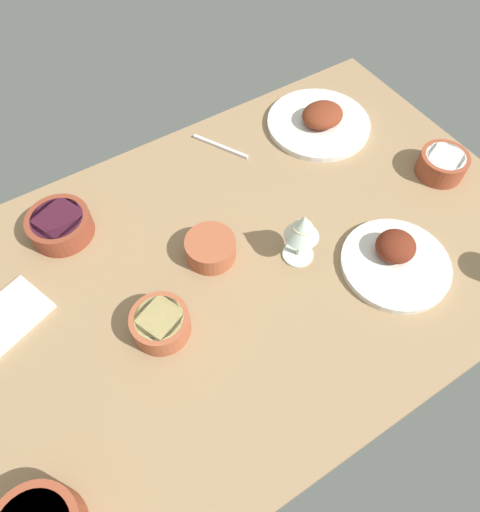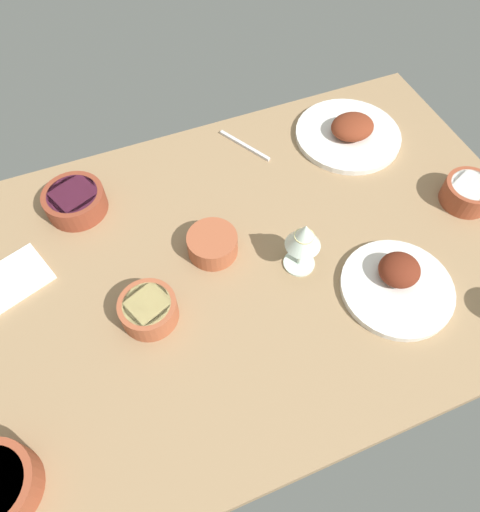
# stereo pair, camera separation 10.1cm
# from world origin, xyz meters

# --- Properties ---
(dining_table) EXTENTS (1.40, 0.90, 0.04)m
(dining_table) POSITION_xyz_m (0.00, 0.00, 0.02)
(dining_table) COLOR #937551
(dining_table) RESTS_ON ground
(plate_near_viewer) EXTENTS (0.24, 0.24, 0.07)m
(plate_near_viewer) POSITION_xyz_m (0.29, -0.19, 0.06)
(plate_near_viewer) COLOR silver
(plate_near_viewer) RESTS_ON dining_table
(plate_far_side) EXTENTS (0.28, 0.28, 0.07)m
(plate_far_side) POSITION_xyz_m (0.42, 0.26, 0.06)
(plate_far_side) COLOR silver
(plate_far_side) RESTS_ON dining_table
(bowl_pasta) EXTENTS (0.12, 0.12, 0.06)m
(bowl_pasta) POSITION_xyz_m (-0.22, -0.06, 0.07)
(bowl_pasta) COLOR #A35133
(bowl_pasta) RESTS_ON dining_table
(bowl_cream) EXTENTS (0.12, 0.12, 0.06)m
(bowl_cream) POSITION_xyz_m (0.57, -0.04, 0.07)
(bowl_cream) COLOR brown
(bowl_cream) RESTS_ON dining_table
(bowl_onions) EXTENTS (0.14, 0.14, 0.06)m
(bowl_onions) POSITION_xyz_m (-0.31, 0.29, 0.07)
(bowl_onions) COLOR brown
(bowl_onions) RESTS_ON dining_table
(bowl_soup) EXTENTS (0.11, 0.11, 0.05)m
(bowl_soup) POSITION_xyz_m (-0.05, 0.05, 0.07)
(bowl_soup) COLOR #A35133
(bowl_soup) RESTS_ON dining_table
(wine_glass) EXTENTS (0.08, 0.08, 0.14)m
(wine_glass) POSITION_xyz_m (0.12, -0.06, 0.14)
(wine_glass) COLOR silver
(wine_glass) RESTS_ON dining_table
(folded_napkin) EXTENTS (0.21, 0.17, 0.01)m
(folded_napkin) POSITION_xyz_m (-0.49, 0.13, 0.05)
(folded_napkin) COLOR white
(folded_napkin) RESTS_ON dining_table
(fork_loose) EXTENTS (0.09, 0.15, 0.01)m
(fork_loose) POSITION_xyz_m (0.15, 0.33, 0.04)
(fork_loose) COLOR silver
(fork_loose) RESTS_ON dining_table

